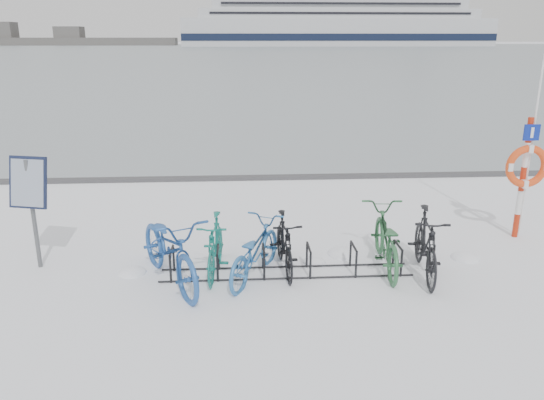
% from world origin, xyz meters
% --- Properties ---
extents(ground, '(900.00, 900.00, 0.00)m').
position_xyz_m(ground, '(0.00, 0.00, 0.00)').
color(ground, white).
rests_on(ground, ground).
extents(ice_sheet, '(400.00, 298.00, 0.02)m').
position_xyz_m(ice_sheet, '(0.00, 155.00, 0.01)').
color(ice_sheet, '#949FA7').
rests_on(ice_sheet, ground).
extents(quay_edge, '(400.00, 0.25, 0.10)m').
position_xyz_m(quay_edge, '(0.00, 5.90, 0.05)').
color(quay_edge, '#3F3F42').
rests_on(quay_edge, ground).
extents(bike_rack, '(4.00, 0.48, 0.46)m').
position_xyz_m(bike_rack, '(0.00, 0.00, 0.18)').
color(bike_rack, black).
rests_on(bike_rack, ground).
extents(info_board, '(0.66, 0.38, 1.86)m').
position_xyz_m(info_board, '(-4.03, 0.49, 1.34)').
color(info_board, '#595B5E').
rests_on(info_board, ground).
extents(lifebuoy_station, '(0.79, 0.23, 4.12)m').
position_xyz_m(lifebuoy_station, '(4.48, 1.31, 1.38)').
color(lifebuoy_station, '#B3260E').
rests_on(lifebuoy_station, ground).
extents(cruise_ferry, '(129.68, 24.48, 42.61)m').
position_xyz_m(cruise_ferry, '(40.76, 227.30, 11.60)').
color(cruise_ferry, silver).
rests_on(cruise_ferry, ground).
extents(bike_0, '(1.70, 2.35, 1.17)m').
position_xyz_m(bike_0, '(-1.80, -0.18, 0.59)').
color(bike_0, '#24529B').
rests_on(bike_0, ground).
extents(bike_1, '(0.60, 1.64, 0.96)m').
position_xyz_m(bike_1, '(-1.12, 0.14, 0.48)').
color(bike_1, '#137064').
rests_on(bike_1, ground).
extents(bike_2, '(1.32, 1.88, 0.94)m').
position_xyz_m(bike_2, '(-0.51, -0.06, 0.47)').
color(bike_2, '#2D6AAA').
rests_on(bike_2, ground).
extents(bike_3, '(0.55, 1.62, 0.96)m').
position_xyz_m(bike_3, '(-0.02, 0.17, 0.48)').
color(bike_3, black).
rests_on(bike_3, ground).
extents(bike_4, '(0.86, 2.01, 1.02)m').
position_xyz_m(bike_4, '(1.64, 0.20, 0.51)').
color(bike_4, '#2E673D').
rests_on(bike_4, ground).
extents(bike_5, '(0.80, 1.87, 1.09)m').
position_xyz_m(bike_5, '(2.20, -0.13, 0.54)').
color(bike_5, black).
rests_on(bike_5, ground).
extents(snow_drifts, '(6.05, 1.06, 0.19)m').
position_xyz_m(snow_drifts, '(0.51, 0.50, 0.00)').
color(snow_drifts, white).
rests_on(snow_drifts, ground).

